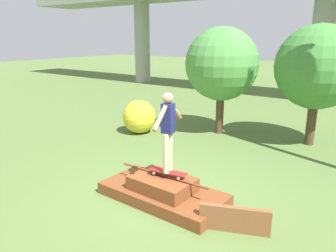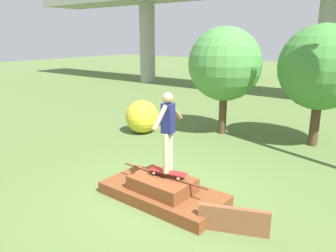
{
  "view_description": "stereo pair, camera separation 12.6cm",
  "coord_description": "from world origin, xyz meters",
  "px_view_note": "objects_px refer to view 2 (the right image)",
  "views": [
    {
      "loc": [
        3.79,
        -5.05,
        3.37
      ],
      "look_at": [
        0.12,
        0.02,
        1.64
      ],
      "focal_mm": 35.0,
      "sensor_mm": 36.0,
      "label": 1
    },
    {
      "loc": [
        3.89,
        -4.98,
        3.37
      ],
      "look_at": [
        0.12,
        0.02,
        1.64
      ],
      "focal_mm": 35.0,
      "sensor_mm": 36.0,
      "label": 2
    }
  ],
  "objects_px": {
    "tree_behind_right": "(322,68)",
    "bush_yellow_flowering": "(142,117)",
    "skater": "(168,127)",
    "tree_behind_left": "(225,64)",
    "skateboard": "(168,172)"
  },
  "relations": [
    {
      "from": "tree_behind_right",
      "to": "bush_yellow_flowering",
      "type": "bearing_deg",
      "value": -157.23
    },
    {
      "from": "skater",
      "to": "bush_yellow_flowering",
      "type": "relative_size",
      "value": 1.39
    },
    {
      "from": "tree_behind_left",
      "to": "tree_behind_right",
      "type": "height_order",
      "value": "tree_behind_right"
    },
    {
      "from": "skater",
      "to": "skateboard",
      "type": "bearing_deg",
      "value": 153.43
    },
    {
      "from": "skateboard",
      "to": "skater",
      "type": "distance_m",
      "value": 0.96
    },
    {
      "from": "tree_behind_left",
      "to": "bush_yellow_flowering",
      "type": "height_order",
      "value": "tree_behind_left"
    },
    {
      "from": "skateboard",
      "to": "bush_yellow_flowering",
      "type": "relative_size",
      "value": 0.71
    },
    {
      "from": "skateboard",
      "to": "skater",
      "type": "bearing_deg",
      "value": -26.57
    },
    {
      "from": "skateboard",
      "to": "tree_behind_right",
      "type": "relative_size",
      "value": 0.22
    },
    {
      "from": "tree_behind_right",
      "to": "bush_yellow_flowering",
      "type": "xyz_separation_m",
      "value": [
        -5.26,
        -2.21,
        -1.86
      ]
    },
    {
      "from": "tree_behind_left",
      "to": "bush_yellow_flowering",
      "type": "bearing_deg",
      "value": -144.22
    },
    {
      "from": "tree_behind_right",
      "to": "bush_yellow_flowering",
      "type": "distance_m",
      "value": 6.0
    },
    {
      "from": "skater",
      "to": "bush_yellow_flowering",
      "type": "bearing_deg",
      "value": 137.34
    },
    {
      "from": "skater",
      "to": "tree_behind_right",
      "type": "xyz_separation_m",
      "value": [
        1.48,
        5.69,
        0.82
      ]
    },
    {
      "from": "skater",
      "to": "bush_yellow_flowering",
      "type": "height_order",
      "value": "skater"
    }
  ]
}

